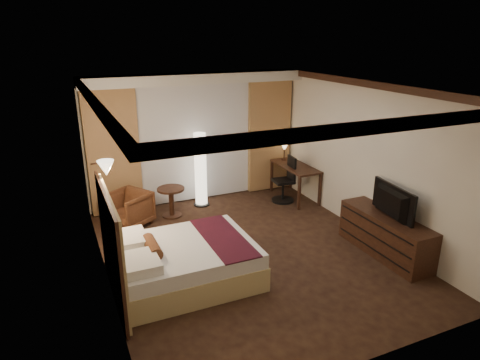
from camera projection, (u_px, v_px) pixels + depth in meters
name	position (u px, v px, depth m)	size (l,w,h in m)	color
floor	(250.00, 253.00, 7.07)	(4.50, 5.50, 0.01)	black
ceiling	(251.00, 87.00, 6.19)	(4.50, 5.50, 0.01)	white
back_wall	(195.00, 138.00, 9.00)	(4.50, 0.02, 2.70)	beige
left_wall	(100.00, 197.00, 5.76)	(0.02, 5.50, 2.70)	beige
right_wall	(366.00, 159.00, 7.49)	(0.02, 5.50, 2.70)	beige
crown_molding	(251.00, 91.00, 6.21)	(4.50, 5.50, 0.12)	black
soffit	(196.00, 78.00, 8.38)	(4.50, 0.50, 0.20)	white
curtain_sheer	(196.00, 143.00, 8.96)	(2.48, 0.04, 2.45)	silver
curtain_left_drape	(113.00, 153.00, 8.26)	(1.00, 0.14, 2.45)	tan
curtain_right_drape	(269.00, 136.00, 9.57)	(1.00, 0.14, 2.45)	tan
wall_sconce	(106.00, 168.00, 6.09)	(0.24, 0.24, 0.24)	white
bed	(186.00, 262.00, 6.20)	(1.97, 1.54, 0.58)	white
headboard	(112.00, 247.00, 5.67)	(0.12, 1.84, 1.50)	tan
armchair	(128.00, 207.00, 7.96)	(0.71, 0.66, 0.73)	#4D2817
side_table	(171.00, 202.00, 8.40)	(0.53, 0.53, 0.59)	black
floor_lamp	(201.00, 170.00, 8.79)	(0.33, 0.33, 1.56)	white
desk	(295.00, 182.00, 9.29)	(0.55, 1.29, 0.75)	black
desk_lamp	(284.00, 152.00, 9.54)	(0.18, 0.18, 0.34)	#FFD899
office_chair	(283.00, 179.00, 9.09)	(0.48, 0.48, 0.99)	black
dresser	(385.00, 235.00, 6.94)	(0.50, 1.74, 0.68)	black
television	(388.00, 199.00, 6.72)	(1.01, 0.58, 0.13)	black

